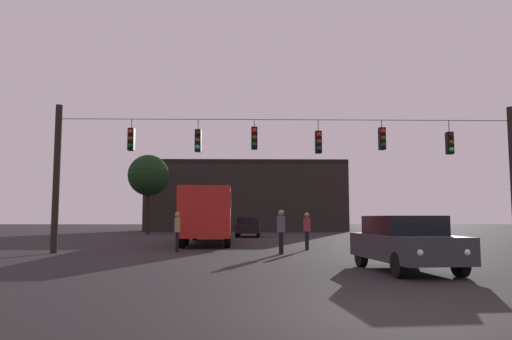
# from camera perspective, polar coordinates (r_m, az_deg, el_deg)

# --- Properties ---
(ground_plane) EXTENTS (168.00, 168.00, 0.00)m
(ground_plane) POSITION_cam_1_polar(r_m,az_deg,el_deg) (32.05, 1.97, -8.22)
(ground_plane) COLOR black
(ground_plane) RESTS_ON ground
(overhead_signal_span) EXTENTS (19.70, 0.44, 6.25)m
(overhead_signal_span) POSITION_cam_1_polar(r_m,az_deg,el_deg) (20.81, 3.76, 0.78)
(overhead_signal_span) COLOR black
(overhead_signal_span) RESTS_ON ground
(city_bus) EXTENTS (2.81, 11.06, 3.00)m
(city_bus) POSITION_cam_1_polar(r_m,az_deg,el_deg) (28.49, -5.48, -4.77)
(city_bus) COLOR #B21E19
(city_bus) RESTS_ON ground
(car_near_right) EXTENTS (2.19, 4.46, 1.52)m
(car_near_right) POSITION_cam_1_polar(r_m,az_deg,el_deg) (14.24, 16.95, -8.04)
(car_near_right) COLOR #2D2D33
(car_near_right) RESTS_ON ground
(car_far_left) EXTENTS (2.01, 4.41, 1.52)m
(car_far_left) POSITION_cam_1_polar(r_m,az_deg,el_deg) (38.21, -0.92, -6.61)
(car_far_left) COLOR black
(car_far_left) RESTS_ON ground
(pedestrian_crossing_left) EXTENTS (0.31, 0.40, 1.78)m
(pedestrian_crossing_left) POSITION_cam_1_polar(r_m,az_deg,el_deg) (20.03, 2.94, -6.86)
(pedestrian_crossing_left) COLOR black
(pedestrian_crossing_left) RESTS_ON ground
(pedestrian_crossing_center) EXTENTS (0.28, 0.39, 1.72)m
(pedestrian_crossing_center) POSITION_cam_1_polar(r_m,az_deg,el_deg) (21.58, -9.15, -6.83)
(pedestrian_crossing_center) COLOR black
(pedestrian_crossing_center) RESTS_ON ground
(pedestrian_crossing_right) EXTENTS (0.35, 0.42, 1.71)m
(pedestrian_crossing_right) POSITION_cam_1_polar(r_m,az_deg,el_deg) (22.77, 5.95, -6.82)
(pedestrian_crossing_right) COLOR black
(pedestrian_crossing_right) RESTS_ON ground
(corner_building) EXTENTS (22.02, 9.42, 7.76)m
(corner_building) POSITION_cam_1_polar(r_m,az_deg,el_deg) (56.91, -1.14, -3.17)
(corner_building) COLOR black
(corner_building) RESTS_ON ground
(tree_left_silhouette) EXTENTS (3.77, 3.77, 7.27)m
(tree_left_silhouette) POSITION_cam_1_polar(r_m,az_deg,el_deg) (46.06, -12.41, -0.64)
(tree_left_silhouette) COLOR black
(tree_left_silhouette) RESTS_ON ground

